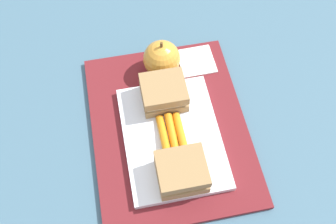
{
  "coord_description": "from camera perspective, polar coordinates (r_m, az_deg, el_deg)",
  "views": [
    {
      "loc": [
        -0.33,
        0.07,
        0.64
      ],
      "look_at": [
        0.01,
        0.0,
        0.04
      ],
      "focal_mm": 41.91,
      "sensor_mm": 36.0,
      "label": 1
    }
  ],
  "objects": [
    {
      "name": "ground_plane",
      "position": [
        0.73,
        0.19,
        -2.5
      ],
      "size": [
        2.4,
        2.4,
        0.0
      ],
      "primitive_type": "plane",
      "color": "#42667A"
    },
    {
      "name": "lunchbag_mat",
      "position": [
        0.72,
        0.19,
        -2.31
      ],
      "size": [
        0.36,
        0.28,
        0.01
      ],
      "primitive_type": "cube",
      "color": "maroon",
      "rests_on": "ground_plane"
    },
    {
      "name": "paper_napkin",
      "position": [
        0.8,
        4.17,
        7.39
      ],
      "size": [
        0.07,
        0.07,
        0.0
      ],
      "primitive_type": "cube",
      "rotation": [
        0.0,
        0.0,
        0.02
      ],
      "color": "white",
      "rests_on": "lunchbag_mat"
    },
    {
      "name": "carrot_sticks_bundle",
      "position": [
        0.69,
        0.52,
        -3.07
      ],
      "size": [
        0.08,
        0.04,
        0.02
      ],
      "color": "orange",
      "rests_on": "food_tray"
    },
    {
      "name": "food_tray",
      "position": [
        0.7,
        0.59,
        -3.67
      ],
      "size": [
        0.23,
        0.17,
        0.01
      ],
      "primitive_type": "cube",
      "color": "white",
      "rests_on": "lunchbag_mat"
    },
    {
      "name": "sandwich_half_left",
      "position": [
        0.64,
        2.01,
        -8.67
      ],
      "size": [
        0.07,
        0.08,
        0.04
      ],
      "color": "#9E7A4C",
      "rests_on": "food_tray"
    },
    {
      "name": "apple",
      "position": [
        0.76,
        -0.92,
        7.76
      ],
      "size": [
        0.07,
        0.07,
        0.08
      ],
      "color": "gold",
      "rests_on": "lunchbag_mat"
    },
    {
      "name": "sandwich_half_right",
      "position": [
        0.71,
        -0.63,
        2.84
      ],
      "size": [
        0.07,
        0.08,
        0.04
      ],
      "color": "#9E7A4C",
      "rests_on": "food_tray"
    }
  ]
}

